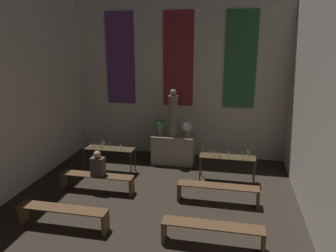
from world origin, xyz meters
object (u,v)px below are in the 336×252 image
at_px(flower_vase_right, 186,127).
at_px(pew_back_left, 97,179).
at_px(candle_rack_left, 109,151).
at_px(pew_third_right, 212,230).
at_px(altar, 173,149).
at_px(pew_back_right, 218,190).
at_px(candle_rack_right, 227,159).
at_px(statue, 173,114).
at_px(person_seated, 98,165).
at_px(flower_vase_left, 160,125).
at_px(pew_third_left, 63,213).

distance_m(flower_vase_right, pew_back_left, 3.36).
relative_size(candle_rack_left, pew_third_right, 0.78).
xyz_separation_m(altar, pew_third_right, (1.63, -4.30, -0.13)).
relative_size(flower_vase_right, pew_back_right, 0.26).
height_order(flower_vase_right, pew_back_right, flower_vase_right).
bearing_deg(pew_back_right, pew_back_left, 180.00).
xyz_separation_m(flower_vase_right, pew_back_right, (1.19, -2.48, -0.93)).
distance_m(altar, flower_vase_right, 0.91).
relative_size(candle_rack_right, pew_third_right, 0.78).
bearing_deg(statue, candle_rack_left, -148.77).
xyz_separation_m(altar, pew_back_right, (1.63, -2.48, -0.13)).
distance_m(pew_third_right, person_seated, 3.72).
relative_size(altar, pew_third_right, 0.67).
xyz_separation_m(statue, flower_vase_left, (-0.44, 0.00, -0.40)).
relative_size(flower_vase_right, candle_rack_right, 0.33).
xyz_separation_m(statue, pew_third_right, (1.63, -4.30, -1.33)).
height_order(flower_vase_left, flower_vase_right, same).
height_order(pew_third_right, pew_back_left, same).
bearing_deg(candle_rack_right, person_seated, -157.91).
distance_m(statue, flower_vase_right, 0.60).
relative_size(flower_vase_left, candle_rack_right, 0.33).
bearing_deg(pew_back_right, candle_rack_right, 82.63).
distance_m(statue, candle_rack_right, 2.34).
relative_size(pew_third_right, pew_back_left, 1.00).
distance_m(candle_rack_right, person_seated, 3.66).
xyz_separation_m(flower_vase_left, candle_rack_left, (-1.37, -1.10, -0.59)).
relative_size(statue, pew_third_right, 0.75).
relative_size(statue, flower_vase_left, 2.90).
xyz_separation_m(pew_third_right, pew_back_right, (0.00, 1.83, 0.00)).
bearing_deg(candle_rack_right, flower_vase_left, 154.02).
bearing_deg(pew_back_left, person_seated, -0.00).
height_order(pew_third_left, person_seated, person_seated).
xyz_separation_m(statue, pew_back_right, (1.63, -2.48, -1.33)).
relative_size(flower_vase_left, pew_third_left, 0.26).
relative_size(candle_rack_left, person_seated, 2.33).
distance_m(candle_rack_left, pew_back_left, 1.43).
height_order(flower_vase_left, person_seated, flower_vase_left).
xyz_separation_m(flower_vase_left, pew_back_left, (-1.19, -2.48, -0.93)).
xyz_separation_m(statue, candle_rack_right, (1.81, -1.10, -0.99)).
xyz_separation_m(statue, person_seated, (-1.58, -2.48, -0.90)).
relative_size(pew_back_right, person_seated, 2.98).
bearing_deg(person_seated, pew_back_right, 0.00).
height_order(candle_rack_right, pew_back_right, candle_rack_right).
xyz_separation_m(candle_rack_right, pew_third_left, (-3.45, -3.20, -0.33)).
xyz_separation_m(flower_vase_right, pew_back_left, (-2.08, -2.48, -0.93)).
xyz_separation_m(pew_back_left, person_seated, (0.06, -0.00, 0.42)).
distance_m(statue, pew_back_right, 3.25).
xyz_separation_m(altar, candle_rack_left, (-1.81, -1.10, 0.20)).
distance_m(candle_rack_right, pew_back_left, 3.73).
distance_m(pew_third_left, person_seated, 1.88).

